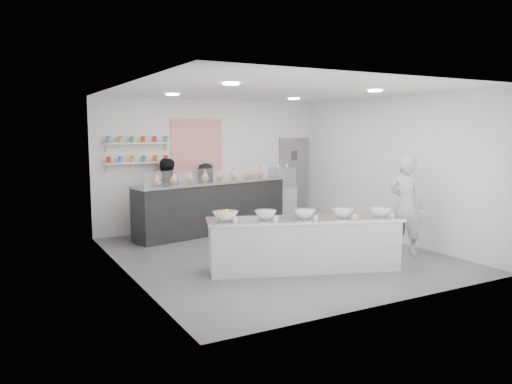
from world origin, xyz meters
The scene contains 26 objects.
floor centered at (0.00, 0.00, 0.00)m, with size 6.00×6.00×0.00m, color #515156.
ceiling centered at (0.00, 0.00, 3.00)m, with size 6.00×6.00×0.00m, color white.
back_wall centered at (0.00, 3.00, 1.50)m, with size 5.50×5.50×0.00m, color white.
left_wall centered at (-2.75, 0.00, 1.50)m, with size 6.00×6.00×0.00m, color white.
right_wall centered at (2.75, 0.00, 1.50)m, with size 6.00×6.00×0.00m, color white.
back_door centered at (2.30, 2.97, 1.05)m, with size 0.88×0.04×2.10m, color gray.
pattern_panel centered at (-0.35, 2.98, 1.95)m, with size 1.25×0.03×1.20m, color #ED3D3D.
jar_shelf_lower centered at (-1.75, 2.90, 1.60)m, with size 1.45×0.22×0.04m, color silver.
jar_shelf_upper centered at (-1.75, 2.90, 2.02)m, with size 1.45×0.22×0.04m, color silver.
preserve_jars centered at (-1.75, 2.88, 1.88)m, with size 1.45×0.10×0.56m, color red, non-canonical shape.
downlight_0 centered at (-1.40, -1.00, 2.98)m, with size 0.24×0.24×0.02m, color white.
downlight_1 centered at (1.40, -1.00, 2.98)m, with size 0.24×0.24×0.02m, color white.
downlight_2 centered at (-1.40, 1.60, 2.98)m, with size 0.24×0.24×0.02m, color white.
downlight_3 centered at (1.40, 1.60, 2.98)m, with size 0.24×0.24×0.02m, color white.
prep_counter centered at (-0.13, -1.11, 0.44)m, with size 3.20×0.73×0.87m, color #B3B3AF.
back_bar centered at (-0.23, 2.39, 0.58)m, with size 3.78×0.69×1.17m, color black.
sneeze_guard centered at (-0.16, 2.06, 1.33)m, with size 3.72×0.02×0.32m, color white.
espresso_ledge centered at (1.55, 2.78, 0.46)m, with size 1.25×0.40×0.93m, color #B3B3AF.
espresso_machine centered at (1.83, 2.78, 1.14)m, with size 0.57×0.40×0.44m, color #93969E.
cup_stacks centered at (1.00, 2.78, 1.08)m, with size 0.24×0.24×0.31m, color tan, non-canonical shape.
prep_bowls centered at (-0.13, -1.11, 0.94)m, with size 2.96×0.46×0.14m, color white, non-canonical shape.
label_cards centered at (0.04, -1.58, 0.91)m, with size 2.66×0.04×0.07m, color white, non-canonical shape.
cookie_bags centered at (-0.23, 2.39, 1.31)m, with size 2.96×0.16×0.28m, color pink, non-canonical shape.
woman_prep centered at (2.15, -1.11, 0.92)m, with size 0.67×0.44×1.83m, color beige.
staff_left centered at (-1.24, 2.64, 0.84)m, with size 0.82×0.64×1.69m, color black.
staff_right centered at (-0.28, 2.64, 0.78)m, with size 0.76×0.50×1.57m, color black.
Camera 1 is at (-4.68, -7.78, 2.30)m, focal length 35.00 mm.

